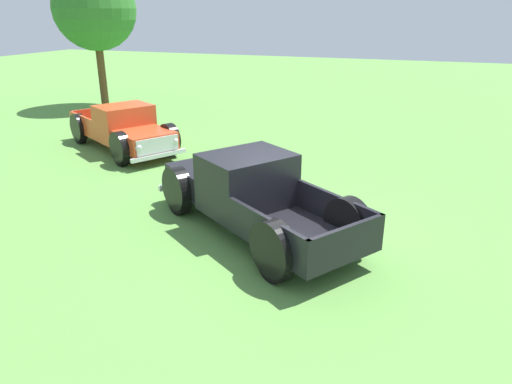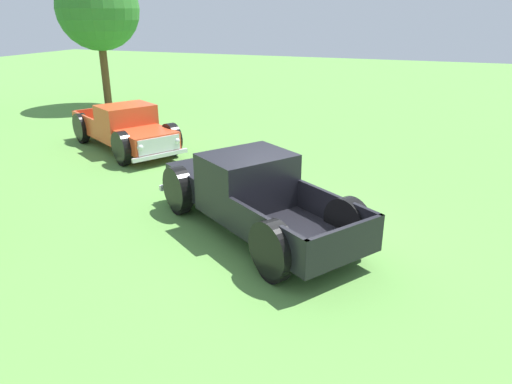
# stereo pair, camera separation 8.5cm
# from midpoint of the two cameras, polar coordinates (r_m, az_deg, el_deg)

# --- Properties ---
(ground_plane) EXTENTS (80.00, 80.00, 0.00)m
(ground_plane) POSITION_cam_midpoint_polar(r_m,az_deg,el_deg) (9.92, 4.11, -5.36)
(ground_plane) COLOR #5B9342
(pickup_truck_foreground) EXTENTS (4.55, 5.50, 1.64)m
(pickup_truck_foreground) POSITION_cam_midpoint_polar(r_m,az_deg,el_deg) (10.09, -1.03, 0.02)
(pickup_truck_foreground) COLOR black
(pickup_truck_foreground) RESTS_ON ground_plane
(pickup_truck_behind_right) EXTENTS (4.04, 5.24, 1.54)m
(pickup_truck_behind_right) POSITION_cam_midpoint_polar(r_m,az_deg,el_deg) (16.28, -15.08, 7.31)
(pickup_truck_behind_right) COLOR #D14723
(pickup_truck_behind_right) RESTS_ON ground_plane
(oak_tree_west) EXTENTS (3.75, 3.75, 6.39)m
(oak_tree_west) POSITION_cam_midpoint_polar(r_m,az_deg,el_deg) (24.26, -18.49, 20.27)
(oak_tree_west) COLOR brown
(oak_tree_west) RESTS_ON ground_plane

